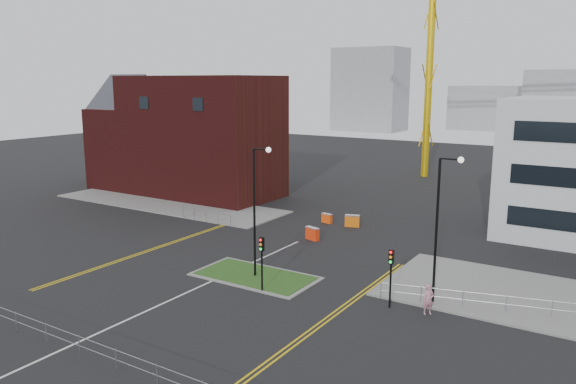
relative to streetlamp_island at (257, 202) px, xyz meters
name	(u,v)px	position (x,y,z in m)	size (l,w,h in m)	color
ground	(150,309)	(-2.22, -8.00, -5.41)	(200.00, 200.00, 0.00)	black
pavement_left	(168,203)	(-22.22, 14.00, -5.35)	(28.00, 8.00, 0.12)	slate
island_kerb	(255,276)	(-0.22, 0.00, -5.37)	(8.60, 4.60, 0.08)	slate
grass_island	(255,276)	(-0.22, 0.00, -5.35)	(8.00, 4.00, 0.12)	#214316
brick_building	(183,136)	(-25.19, 20.00, 1.44)	(24.20, 10.07, 14.24)	#461111
streetlamp_island	(257,202)	(0.00, 0.00, 0.00)	(1.46, 0.36, 9.18)	black
streetlamp_right_near	(441,218)	(12.00, 2.00, 0.00)	(1.46, 0.36, 9.18)	black
traffic_light_island	(262,254)	(1.78, -2.02, -2.85)	(0.28, 0.33, 3.65)	black
traffic_light_right	(391,267)	(9.78, -0.02, -2.85)	(0.28, 0.33, 3.65)	black
railing_front	(62,335)	(-2.22, -14.00, -4.63)	(24.05, 0.05, 1.10)	gray
railing_left	(206,215)	(-13.22, 10.00, -4.67)	(6.05, 0.05, 1.10)	gray
railing_right	(552,306)	(18.28, 3.50, -4.63)	(19.05, 5.05, 1.10)	gray
centre_line	(174,299)	(-2.22, -6.00, -5.41)	(0.15, 30.00, 0.01)	silver
yellow_left_a	(162,245)	(-11.22, 2.00, -5.41)	(0.12, 24.00, 0.01)	gold
yellow_left_b	(164,246)	(-10.92, 2.00, -5.41)	(0.12, 24.00, 0.01)	gold
yellow_right_a	(337,309)	(7.28, -2.00, -5.41)	(0.12, 20.00, 0.01)	gold
yellow_right_b	(342,311)	(7.58, -2.00, -5.41)	(0.12, 20.00, 0.01)	gold
skyline_a	(370,90)	(-42.22, 112.00, 5.59)	(18.00, 12.00, 22.00)	gray
skyline_d	(508,108)	(-10.22, 132.00, 0.59)	(30.00, 12.00, 12.00)	gray
pedestrian	(428,299)	(12.05, 0.27, -4.51)	(0.66, 0.43, 1.81)	#CF8699
barrier_left	(327,218)	(-3.22, 16.00, -4.91)	(1.14, 0.57, 0.92)	#FF4C0E
barrier_mid	(312,233)	(-1.49, 10.19, -4.81)	(1.39, 0.82, 1.11)	#F4330D
barrier_right	(352,220)	(-0.51, 16.00, -4.80)	(1.42, 0.84, 1.14)	orange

